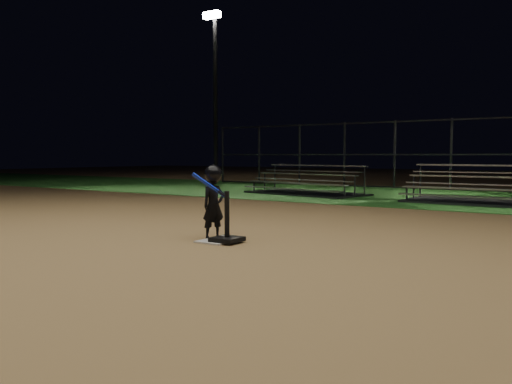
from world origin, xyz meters
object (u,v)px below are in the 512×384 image
home_plate (216,241)px  bleacher_right (489,196)px  light_pole_left (215,81)px  bleacher_left (306,188)px  batting_tee (227,233)px  child_batter (213,200)px

home_plate → bleacher_right: (2.06, 8.37, 0.19)m
home_plate → light_pole_left: (-12.00, 14.94, 4.93)m
bleacher_left → bleacher_right: bleacher_right is taller
home_plate → batting_tee: 0.22m
bleacher_right → light_pole_left: size_ratio=0.49×
batting_tee → bleacher_right: 8.56m
child_batter → bleacher_right: 8.50m
home_plate → bleacher_right: bearing=76.2°
home_plate → child_batter: 0.62m
batting_tee → bleacher_right: bearing=77.3°
bleacher_right → light_pole_left: bearing=156.3°
bleacher_left → batting_tee: bearing=-57.9°
batting_tee → child_batter: size_ratio=0.65×
home_plate → bleacher_left: 9.23m
bleacher_left → bleacher_right: bearing=7.4°
batting_tee → bleacher_left: 9.27m
home_plate → child_batter: child_batter is taller
home_plate → child_batter: bearing=136.6°
child_batter → bleacher_left: child_batter is taller
batting_tee → child_batter: 0.58m
home_plate → child_batter: size_ratio=0.42×
light_pole_left → child_batter: bearing=-51.3°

